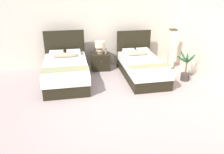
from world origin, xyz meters
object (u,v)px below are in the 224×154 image
(floor_lamp_corner, at_px, (171,49))
(table_lamp, at_px, (100,46))
(potted_palm, at_px, (185,71))
(bed_near_corner, at_px, (142,67))
(nightstand, at_px, (100,62))
(vase, at_px, (106,51))
(bed_near_window, at_px, (66,71))

(floor_lamp_corner, bearing_deg, table_lamp, 174.87)
(table_lamp, distance_m, potted_palm, 2.75)
(floor_lamp_corner, bearing_deg, bed_near_corner, -151.78)
(nightstand, distance_m, table_lamp, 0.52)
(floor_lamp_corner, xyz_separation_m, potted_palm, (0.04, -1.07, -0.35))
(vase, relative_size, floor_lamp_corner, 0.14)
(floor_lamp_corner, distance_m, potted_palm, 1.12)
(bed_near_corner, bearing_deg, table_lamp, 144.68)
(nightstand, height_order, potted_palm, potted_palm)
(vase, distance_m, floor_lamp_corner, 2.17)
(vase, xyz_separation_m, potted_palm, (2.21, -1.22, -0.33))
(nightstand, bearing_deg, floor_lamp_corner, -4.64)
(nightstand, bearing_deg, table_lamp, 90.00)
(bed_near_window, height_order, floor_lamp_corner, floor_lamp_corner)
(table_lamp, bearing_deg, vase, -18.60)
(bed_near_window, distance_m, vase, 1.52)
(bed_near_window, xyz_separation_m, vase, (1.27, 0.78, 0.30))
(table_lamp, bearing_deg, potted_palm, -28.14)
(vase, relative_size, potted_palm, 0.20)
(floor_lamp_corner, bearing_deg, vase, 176.03)
(vase, bearing_deg, table_lamp, 161.40)
(bed_near_window, distance_m, bed_near_corner, 2.27)
(bed_near_window, bearing_deg, nightstand, 36.92)
(bed_near_corner, xyz_separation_m, nightstand, (-1.18, 0.82, -0.04))
(bed_near_window, xyz_separation_m, table_lamp, (1.09, 0.84, 0.46))
(table_lamp, bearing_deg, floor_lamp_corner, -5.13)
(table_lamp, xyz_separation_m, vase, (0.18, -0.06, -0.16))
(bed_near_window, height_order, bed_near_corner, bed_near_window)
(nightstand, distance_m, vase, 0.41)
(bed_near_corner, height_order, nightstand, bed_near_corner)
(table_lamp, height_order, potted_palm, table_lamp)
(bed_near_corner, relative_size, floor_lamp_corner, 1.65)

